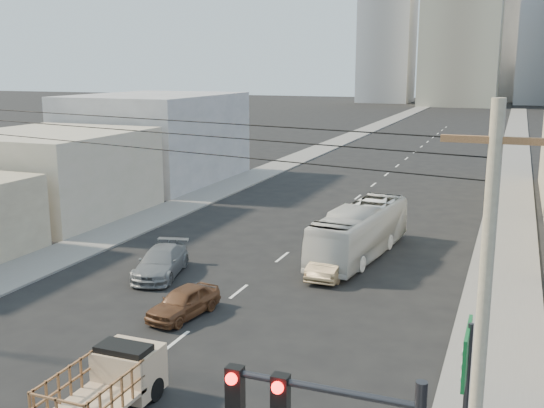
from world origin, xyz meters
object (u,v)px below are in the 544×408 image
Objects in this scene: city_bus at (360,231)px; sedan_grey at (161,262)px; utility_pole at (479,367)px; sedan_tan at (331,262)px; green_sign at (466,376)px; sedan_brown at (184,302)px; flatbed_pickup at (109,381)px.

city_bus reaches higher than sedan_grey.
utility_pole is (16.19, -15.76, 4.47)m from sedan_grey.
city_bus is 24.30m from utility_pole.
sedan_tan is 0.44× the size of utility_pole.
green_sign is (7.17, -20.31, 2.29)m from city_bus.
green_sign is 0.50× the size of utility_pole.
sedan_brown is at bearing -119.74° from sedan_tan.
flatbed_pickup is 0.44× the size of utility_pole.
green_sign is (7.72, -16.43, 3.01)m from sedan_tan.
utility_pole reaches higher than sedan_grey.
sedan_brown is 0.38× the size of utility_pole.
flatbed_pickup is 13.32m from sedan_grey.
green_sign is (10.42, -1.11, 2.65)m from flatbed_pickup.
sedan_grey is at bearing 135.76° from utility_pole.
sedan_tan is at bearing -91.49° from city_bus.
sedan_grey is 0.49× the size of utility_pole.
city_bus is 2.74× the size of sedan_brown.
flatbed_pickup is 1.00× the size of sedan_tan.
green_sign reaches higher than city_bus.
city_bus is (3.25, 19.20, 0.36)m from flatbed_pickup.
flatbed_pickup is at bearing -79.64° from sedan_grey.
flatbed_pickup is 15.56m from sedan_tan.
sedan_grey reaches higher than sedan_brown.
sedan_brown is (-1.69, 7.75, -0.45)m from flatbed_pickup.
flatbed_pickup is at bearing 173.93° from green_sign.
utility_pole is (12.45, -11.36, 4.54)m from sedan_brown.
utility_pole reaches higher than sedan_tan.
sedan_brown is 0.78× the size of sedan_grey.
green_sign is 2.91m from utility_pole.
city_bus is 11.21m from sedan_grey.
sedan_grey is at bearing 114.07° from flatbed_pickup.
sedan_tan is at bearing 113.05° from utility_pole.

